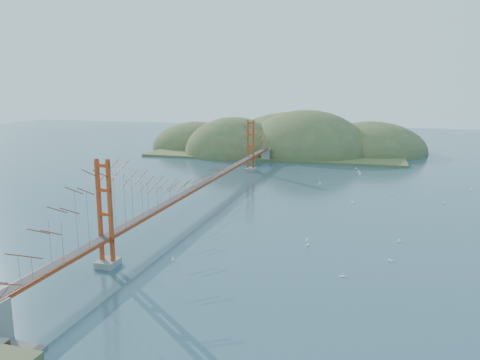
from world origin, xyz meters
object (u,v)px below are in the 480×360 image
(sailboat_0, at_px, (308,245))
(sailboat_1, at_px, (353,202))
(bridge, at_px, (205,160))
(sailboat_2, at_px, (343,276))

(sailboat_0, distance_m, sailboat_1, 24.10)
(bridge, bearing_deg, sailboat_2, -46.89)
(sailboat_2, relative_size, sailboat_0, 0.90)
(bridge, distance_m, sailboat_2, 36.51)
(bridge, xyz_separation_m, sailboat_2, (24.50, -26.17, -6.86))
(sailboat_2, xyz_separation_m, sailboat_0, (-4.75, 8.49, 0.01))
(sailboat_0, bearing_deg, sailboat_1, 79.98)
(bridge, distance_m, sailboat_1, 25.63)
(bridge, height_order, sailboat_2, bridge)
(bridge, bearing_deg, sailboat_0, -41.85)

